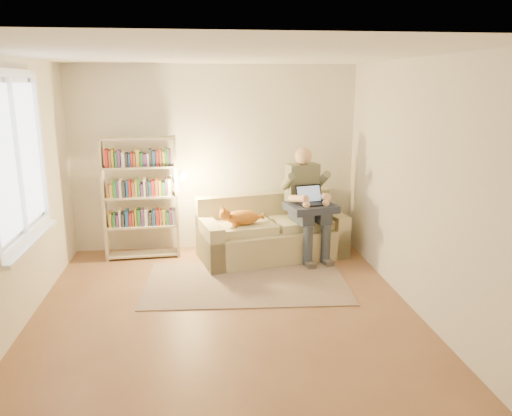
{
  "coord_description": "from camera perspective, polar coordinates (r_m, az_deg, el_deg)",
  "views": [
    {
      "loc": [
        -0.24,
        -4.79,
        2.35
      ],
      "look_at": [
        0.44,
        1.0,
        0.88
      ],
      "focal_mm": 35.0,
      "sensor_mm": 36.0,
      "label": 1
    }
  ],
  "objects": [
    {
      "name": "wall_right",
      "position": [
        5.39,
        18.01,
        2.2
      ],
      "size": [
        0.02,
        4.5,
        2.6
      ],
      "primitive_type": "cube",
      "color": "silver",
      "rests_on": "floor"
    },
    {
      "name": "laptop",
      "position": [
        6.69,
        6.54,
        1.01
      ],
      "size": [
        0.42,
        0.38,
        0.31
      ],
      "rotation": [
        0.0,
        0.0,
        0.21
      ],
      "color": "black",
      "rests_on": "blanket"
    },
    {
      "name": "person",
      "position": [
        6.81,
        5.77,
        1.21
      ],
      "size": [
        0.55,
        0.75,
        1.5
      ],
      "rotation": [
        0.0,
        0.0,
        0.21
      ],
      "color": "slate",
      "rests_on": "sofa"
    },
    {
      "name": "bookshelf",
      "position": [
        6.88,
        -13.05,
        1.8
      ],
      "size": [
        1.12,
        0.31,
        1.67
      ],
      "rotation": [
        0.0,
        0.0,
        0.06
      ],
      "color": "#C2B392",
      "rests_on": "floor"
    },
    {
      "name": "blanket",
      "position": [
        6.71,
        6.56,
        0.08
      ],
      "size": [
        0.71,
        0.63,
        0.1
      ],
      "primitive_type": "cube",
      "rotation": [
        0.0,
        0.0,
        0.21
      ],
      "color": "#242B40",
      "rests_on": "person"
    },
    {
      "name": "ceiling",
      "position": [
        4.8,
        -4.0,
        17.08
      ],
      "size": [
        4.0,
        4.5,
        0.02
      ],
      "primitive_type": "cube",
      "color": "white",
      "rests_on": "wall_back"
    },
    {
      "name": "sofa",
      "position": [
        6.91,
        1.74,
        -3.09
      ],
      "size": [
        2.1,
        1.27,
        0.83
      ],
      "rotation": [
        0.0,
        0.0,
        0.21
      ],
      "color": "#BEB386",
      "rests_on": "floor"
    },
    {
      "name": "window",
      "position": [
        5.36,
        -25.16,
        2.3
      ],
      "size": [
        0.12,
        1.52,
        1.69
      ],
      "color": "white",
      "rests_on": "wall_left"
    },
    {
      "name": "wall_back",
      "position": [
        7.12,
        -4.73,
        5.61
      ],
      "size": [
        4.0,
        0.02,
        2.6
      ],
      "primitive_type": "cube",
      "color": "silver",
      "rests_on": "floor"
    },
    {
      "name": "wall_front",
      "position": [
        2.76,
        -1.18,
        -8.28
      ],
      "size": [
        4.0,
        0.02,
        2.6
      ],
      "primitive_type": "cube",
      "color": "silver",
      "rests_on": "floor"
    },
    {
      "name": "cat",
      "position": [
        6.56,
        -1.75,
        -1.03
      ],
      "size": [
        0.64,
        0.33,
        0.24
      ],
      "rotation": [
        0.0,
        0.0,
        0.21
      ],
      "color": "orange",
      "rests_on": "sofa"
    },
    {
      "name": "wall_left",
      "position": [
        5.21,
        -26.29,
        1.01
      ],
      "size": [
        0.02,
        4.5,
        2.6
      ],
      "primitive_type": "cube",
      "color": "silver",
      "rests_on": "floor"
    },
    {
      "name": "floor",
      "position": [
        5.34,
        -3.51,
        -12.0
      ],
      "size": [
        4.5,
        4.5,
        0.0
      ],
      "primitive_type": "plane",
      "color": "brown",
      "rests_on": "ground"
    },
    {
      "name": "rug",
      "position": [
        6.09,
        -1.12,
        -8.52
      ],
      "size": [
        2.49,
        1.56,
        0.01
      ],
      "primitive_type": "cube",
      "rotation": [
        0.0,
        0.0,
        -0.06
      ],
      "color": "gray",
      "rests_on": "floor"
    }
  ]
}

